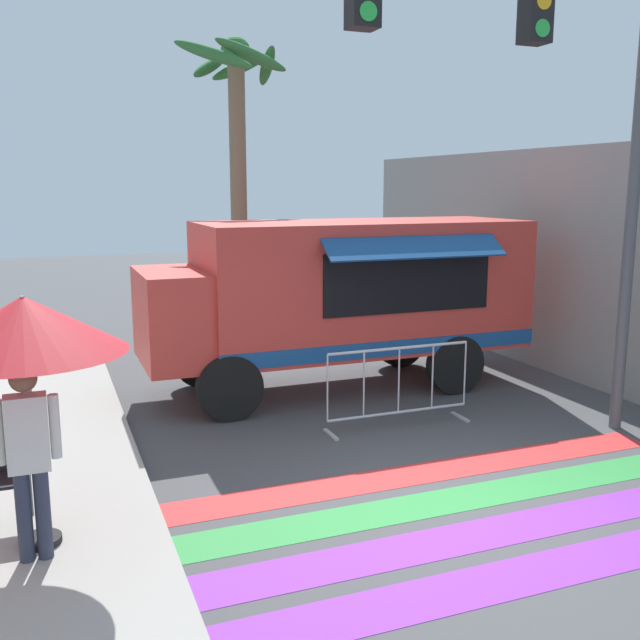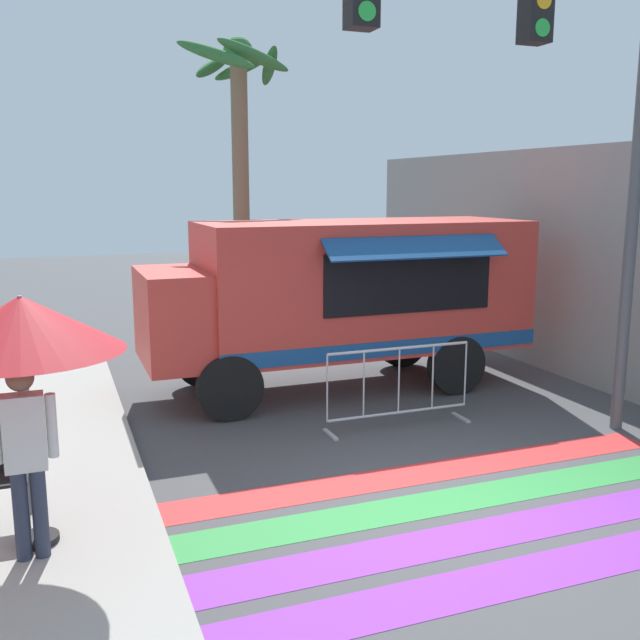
{
  "view_description": "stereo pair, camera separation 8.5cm",
  "coord_description": "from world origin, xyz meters",
  "px_view_note": "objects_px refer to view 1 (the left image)",
  "views": [
    {
      "loc": [
        -3.96,
        -5.94,
        3.31
      ],
      "look_at": [
        -0.5,
        2.93,
        1.51
      ],
      "focal_mm": 40.0,
      "sensor_mm": 36.0,
      "label": 1
    },
    {
      "loc": [
        -3.88,
        -5.97,
        3.31
      ],
      "look_at": [
        -0.5,
        2.93,
        1.51
      ],
      "focal_mm": 40.0,
      "sensor_mm": 36.0,
      "label": 2
    }
  ],
  "objects_px": {
    "food_truck": "(334,292)",
    "barricade_front": "(399,387)",
    "vendor_person": "(29,450)",
    "folding_chair": "(3,467)",
    "patio_umbrella": "(25,326)",
    "traffic_signal_pole": "(538,77)",
    "palm_tree": "(237,136)"
  },
  "relations": [
    {
      "from": "traffic_signal_pole",
      "to": "folding_chair",
      "type": "bearing_deg",
      "value": -176.77
    },
    {
      "from": "traffic_signal_pole",
      "to": "barricade_front",
      "type": "bearing_deg",
      "value": 135.85
    },
    {
      "from": "patio_umbrella",
      "to": "palm_tree",
      "type": "relative_size",
      "value": 0.36
    },
    {
      "from": "patio_umbrella",
      "to": "barricade_front",
      "type": "distance_m",
      "value": 5.3
    },
    {
      "from": "folding_chair",
      "to": "food_truck",
      "type": "bearing_deg",
      "value": 23.2
    },
    {
      "from": "patio_umbrella",
      "to": "barricade_front",
      "type": "bearing_deg",
      "value": 23.17
    },
    {
      "from": "vendor_person",
      "to": "palm_tree",
      "type": "height_order",
      "value": "palm_tree"
    },
    {
      "from": "palm_tree",
      "to": "food_truck",
      "type": "bearing_deg",
      "value": -82.36
    },
    {
      "from": "food_truck",
      "to": "traffic_signal_pole",
      "type": "xyz_separation_m",
      "value": [
        1.29,
        -3.21,
        2.95
      ]
    },
    {
      "from": "folding_chair",
      "to": "palm_tree",
      "type": "xyz_separation_m",
      "value": [
        4.32,
        7.47,
        3.58
      ]
    },
    {
      "from": "food_truck",
      "to": "traffic_signal_pole",
      "type": "distance_m",
      "value": 4.55
    },
    {
      "from": "patio_umbrella",
      "to": "palm_tree",
      "type": "distance_m",
      "value": 9.18
    },
    {
      "from": "traffic_signal_pole",
      "to": "barricade_front",
      "type": "xyz_separation_m",
      "value": [
        -1.18,
        1.14,
        -4.01
      ]
    },
    {
      "from": "folding_chair",
      "to": "barricade_front",
      "type": "relative_size",
      "value": 0.45
    },
    {
      "from": "vendor_person",
      "to": "barricade_front",
      "type": "xyz_separation_m",
      "value": [
        4.69,
        2.27,
        -0.55
      ]
    },
    {
      "from": "vendor_person",
      "to": "palm_tree",
      "type": "bearing_deg",
      "value": 51.68
    },
    {
      "from": "palm_tree",
      "to": "traffic_signal_pole",
      "type": "bearing_deg",
      "value": -75.72
    },
    {
      "from": "food_truck",
      "to": "vendor_person",
      "type": "height_order",
      "value": "food_truck"
    },
    {
      "from": "vendor_person",
      "to": "barricade_front",
      "type": "height_order",
      "value": "vendor_person"
    },
    {
      "from": "traffic_signal_pole",
      "to": "patio_umbrella",
      "type": "relative_size",
      "value": 2.84
    },
    {
      "from": "folding_chair",
      "to": "patio_umbrella",
      "type": "bearing_deg",
      "value": -72.78
    },
    {
      "from": "food_truck",
      "to": "palm_tree",
      "type": "relative_size",
      "value": 1.0
    },
    {
      "from": "patio_umbrella",
      "to": "palm_tree",
      "type": "xyz_separation_m",
      "value": [
        4.02,
        7.97,
        2.16
      ]
    },
    {
      "from": "food_truck",
      "to": "patio_umbrella",
      "type": "xyz_separation_m",
      "value": [
        -4.55,
        -4.06,
        0.51
      ]
    },
    {
      "from": "patio_umbrella",
      "to": "food_truck",
      "type": "bearing_deg",
      "value": 41.81
    },
    {
      "from": "traffic_signal_pole",
      "to": "folding_chair",
      "type": "distance_m",
      "value": 7.25
    },
    {
      "from": "traffic_signal_pole",
      "to": "vendor_person",
      "type": "relative_size",
      "value": 3.72
    },
    {
      "from": "food_truck",
      "to": "vendor_person",
      "type": "relative_size",
      "value": 3.59
    },
    {
      "from": "food_truck",
      "to": "palm_tree",
      "type": "bearing_deg",
      "value": 97.64
    },
    {
      "from": "folding_chair",
      "to": "barricade_front",
      "type": "bearing_deg",
      "value": 3.59
    },
    {
      "from": "barricade_front",
      "to": "traffic_signal_pole",
      "type": "bearing_deg",
      "value": -44.15
    },
    {
      "from": "food_truck",
      "to": "barricade_front",
      "type": "distance_m",
      "value": 2.33
    }
  ]
}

